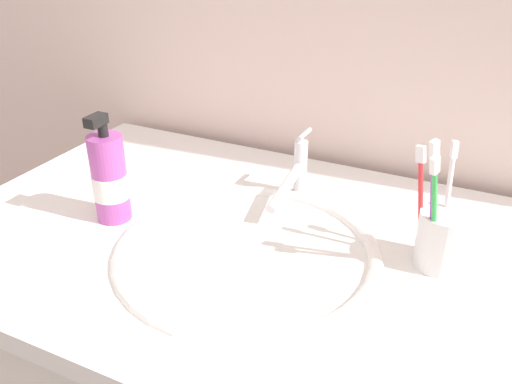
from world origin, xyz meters
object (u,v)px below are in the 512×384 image
(toothbrush_red, at_px, (421,196))
(faucet, at_px, (295,174))
(toothbrush_cup, at_px, (443,240))
(toothbrush_purple, at_px, (433,199))
(toothbrush_white, at_px, (448,194))
(toothbrush_green, at_px, (434,207))
(soap_dispenser, at_px, (110,179))

(toothbrush_red, bearing_deg, faucet, 158.72)
(toothbrush_cup, bearing_deg, toothbrush_purple, -125.35)
(toothbrush_white, bearing_deg, toothbrush_purple, -106.19)
(toothbrush_red, xyz_separation_m, toothbrush_white, (0.03, 0.02, 0.00))
(toothbrush_purple, bearing_deg, toothbrush_green, -48.02)
(faucet, distance_m, toothbrush_green, 0.29)
(faucet, distance_m, toothbrush_red, 0.25)
(faucet, distance_m, toothbrush_cup, 0.28)
(faucet, bearing_deg, toothbrush_green, -26.62)
(toothbrush_white, bearing_deg, faucet, 164.90)
(toothbrush_cup, relative_size, toothbrush_white, 0.49)
(faucet, distance_m, soap_dispenser, 0.31)
(toothbrush_green, distance_m, toothbrush_purple, 0.01)
(faucet, xyz_separation_m, toothbrush_red, (0.23, -0.09, 0.05))
(toothbrush_purple, bearing_deg, toothbrush_white, 73.81)
(faucet, relative_size, soap_dispenser, 0.92)
(toothbrush_white, relative_size, soap_dispenser, 0.95)
(toothbrush_cup, distance_m, toothbrush_red, 0.07)
(toothbrush_green, bearing_deg, soap_dispenser, -172.49)
(toothbrush_cup, xyz_separation_m, soap_dispenser, (-0.52, -0.10, 0.03))
(toothbrush_white, xyz_separation_m, toothbrush_purple, (-0.01, -0.05, 0.01))
(faucet, height_order, soap_dispenser, soap_dispenser)
(toothbrush_cup, xyz_separation_m, toothbrush_purple, (-0.02, -0.03, 0.08))
(toothbrush_white, bearing_deg, soap_dispenser, -166.65)
(toothbrush_green, height_order, toothbrush_red, toothbrush_green)
(toothbrush_green, distance_m, toothbrush_red, 0.04)
(toothbrush_red, height_order, toothbrush_white, toothbrush_white)
(toothbrush_green, relative_size, toothbrush_white, 1.04)
(faucet, bearing_deg, toothbrush_white, -15.10)
(toothbrush_cup, distance_m, toothbrush_green, 0.08)
(toothbrush_green, relative_size, toothbrush_purple, 0.91)
(faucet, bearing_deg, toothbrush_purple, -26.15)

